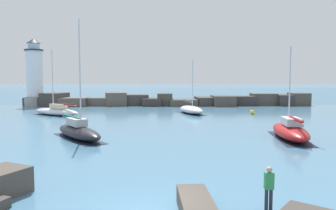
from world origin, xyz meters
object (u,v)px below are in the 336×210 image
Objects in this scene: lighthouse at (35,77)px; sailboat_moored_2 at (290,131)px; sailboat_moored_0 at (191,110)px; sailboat_moored_3 at (57,111)px; person_on_rocks at (269,186)px; sailboat_moored_1 at (78,131)px; mooring_buoy_orange_near at (252,112)px.

lighthouse reaches higher than sailboat_moored_2.
sailboat_moored_0 is 0.86× the size of sailboat_moored_3.
sailboat_moored_3 is (-19.15, -2.39, 0.02)m from sailboat_moored_0.
sailboat_moored_0 is at bearing 90.54° from person_on_rocks.
sailboat_moored_3 is 38.60m from person_on_rocks.
sailboat_moored_1 is at bearing 126.95° from person_on_rocks.
lighthouse is 38.55m from sailboat_moored_1.
sailboat_moored_2 is at bearing -34.47° from sailboat_moored_3.
mooring_buoy_orange_near is at bearing -21.88° from lighthouse.
sailboat_moored_1 is 19.35m from sailboat_moored_3.
lighthouse is at bearing 120.01° from sailboat_moored_3.
sailboat_moored_1 reaches higher than person_on_rocks.
sailboat_moored_0 is at bearing 60.48° from sailboat_moored_1.
mooring_buoy_orange_near is (37.51, -15.06, -5.12)m from lighthouse.
sailboat_moored_0 is at bearing 109.07° from sailboat_moored_2.
sailboat_moored_0 is 4.50× the size of person_on_rocks.
lighthouse is 57.72m from person_on_rocks.
sailboat_moored_2 is (35.68, -34.40, -4.74)m from lighthouse.
sailboat_moored_0 reaches higher than person_on_rocks.
lighthouse is 1.25× the size of sailboat_moored_1.
lighthouse is at bearing 153.91° from sailboat_moored_0.
lighthouse is 40.74m from mooring_buoy_orange_near.
sailboat_moored_1 reaches higher than sailboat_moored_0.
person_on_rocks is (-6.71, -15.33, 0.29)m from sailboat_moored_2.
person_on_rocks is (19.49, -33.31, 0.38)m from sailboat_moored_3.
sailboat_moored_1 is 1.10× the size of sailboat_moored_3.
sailboat_moored_1 is 27.83m from mooring_buoy_orange_near.
sailboat_moored_1 is 5.77× the size of person_on_rocks.
lighthouse is 32.25m from sailboat_moored_0.
sailboat_moored_3 is at bearing -177.24° from mooring_buoy_orange_near.
lighthouse is 1.58× the size of sailboat_moored_2.
sailboat_moored_2 is at bearing -95.41° from mooring_buoy_orange_near.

